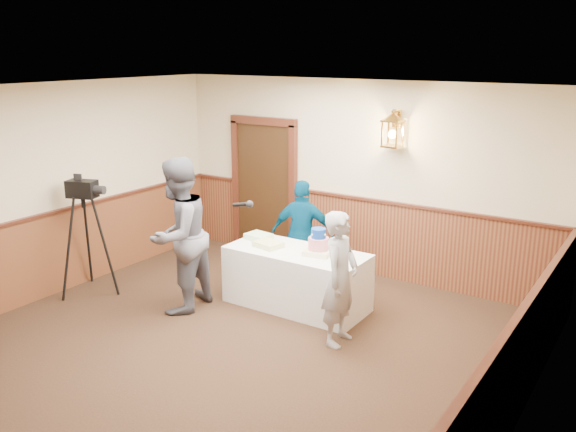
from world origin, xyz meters
The scene contains 10 objects.
ground centered at (0.00, 0.00, 0.00)m, with size 7.00×7.00×0.00m, color black.
room_shell centered at (-0.05, 0.45, 1.52)m, with size 6.02×7.02×2.81m.
display_table centered at (-0.01, 1.90, 0.38)m, with size 1.80×0.80×0.75m, color white.
tiered_cake centered at (0.29, 1.93, 0.88)m, with size 0.37×0.37×0.33m.
sheet_cake_yellow centered at (-0.39, 1.83, 0.79)m, with size 0.34×0.26×0.07m, color #D1D57F.
sheet_cake_green centered at (-0.69, 2.03, 0.79)m, with size 0.32×0.26×0.07m, color #B6DE9D.
interviewer centered at (-1.19, 1.03, 0.97)m, with size 1.59×1.02×1.95m.
baker centered at (0.93, 1.32, 0.76)m, with size 0.56×0.37×1.53m, color #9E9FA3.
assistant_p centered at (-0.34, 2.58, 0.75)m, with size 0.87×0.36×1.49m, color navy.
tv_camera_rig centered at (-2.60, 0.76, 0.70)m, with size 0.61×0.57×1.56m.
Camera 1 is at (3.88, -4.24, 3.21)m, focal length 38.00 mm.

